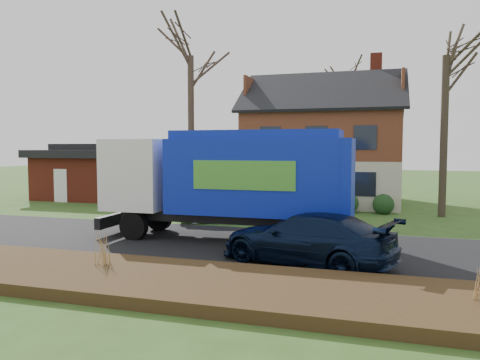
# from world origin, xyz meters

# --- Properties ---
(ground) EXTENTS (120.00, 120.00, 0.00)m
(ground) POSITION_xyz_m (0.00, 0.00, 0.00)
(ground) COLOR #2E4B19
(ground) RESTS_ON ground
(road) EXTENTS (80.00, 7.00, 0.02)m
(road) POSITION_xyz_m (0.00, 0.00, 0.01)
(road) COLOR black
(road) RESTS_ON ground
(mulch_verge) EXTENTS (80.00, 3.50, 0.30)m
(mulch_verge) POSITION_xyz_m (0.00, -5.30, 0.15)
(mulch_verge) COLOR black
(mulch_verge) RESTS_ON ground
(main_house) EXTENTS (12.95, 8.95, 9.26)m
(main_house) POSITION_xyz_m (1.49, 13.91, 4.03)
(main_house) COLOR beige
(main_house) RESTS_ON ground
(ranch_house) EXTENTS (9.80, 8.20, 3.70)m
(ranch_house) POSITION_xyz_m (-12.00, 13.00, 1.81)
(ranch_house) COLOR maroon
(ranch_house) RESTS_ON ground
(garbage_truck) EXTENTS (9.54, 2.63, 4.08)m
(garbage_truck) POSITION_xyz_m (0.12, 0.87, 2.35)
(garbage_truck) COLOR black
(garbage_truck) RESTS_ON ground
(silver_sedan) EXTENTS (4.37, 2.92, 1.36)m
(silver_sedan) POSITION_xyz_m (-1.63, 4.81, 0.68)
(silver_sedan) COLOR #B0B2B8
(silver_sedan) RESTS_ON ground
(navy_wagon) EXTENTS (5.69, 3.64, 1.54)m
(navy_wagon) POSITION_xyz_m (3.42, -1.96, 0.77)
(navy_wagon) COLOR black
(navy_wagon) RESTS_ON ground
(tree_front_west) EXTENTS (4.10, 4.10, 12.19)m
(tree_front_west) POSITION_xyz_m (-5.25, 9.78, 10.05)
(tree_front_west) COLOR #413027
(tree_front_west) RESTS_ON ground
(tree_front_east) EXTENTS (4.10, 4.10, 11.39)m
(tree_front_east) POSITION_xyz_m (8.40, 9.53, 9.26)
(tree_front_east) COLOR #3A2E22
(tree_front_east) RESTS_ON ground
(tree_back) EXTENTS (3.71, 3.71, 11.76)m
(tree_back) POSITION_xyz_m (2.98, 21.54, 9.80)
(tree_back) COLOR #3E3125
(tree_back) RESTS_ON ground
(grass_clump_mid) EXTENTS (0.35, 0.28, 0.96)m
(grass_clump_mid) POSITION_xyz_m (-1.70, -4.79, 0.78)
(grass_clump_mid) COLOR #A8844A
(grass_clump_mid) RESTS_ON mulch_verge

